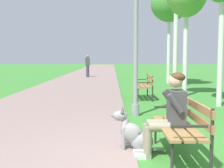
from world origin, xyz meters
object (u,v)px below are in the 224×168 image
pedestrian_distant (86,66)px  birch_tree_sixth (168,4)px  park_bench_near (182,123)px  person_seated_on_near_bench (167,111)px  dog_grey (134,135)px  lamp_post_near (134,29)px  park_bench_mid (143,84)px

pedestrian_distant → birch_tree_sixth: bearing=-43.2°
park_bench_near → birch_tree_sixth: birch_tree_sixth is taller
park_bench_near → person_seated_on_near_bench: size_ratio=1.20×
park_bench_near → birch_tree_sixth: 13.04m
dog_grey → pedestrian_distant: (-2.12, 16.62, 0.58)m
pedestrian_distant → dog_grey: bearing=-82.7°
person_seated_on_near_bench → lamp_post_near: (-0.24, 3.02, 1.47)m
park_bench_mid → dog_grey: 5.88m
pedestrian_distant → park_bench_near: bearing=-80.6°
park_bench_near → pedestrian_distant: size_ratio=0.91×
lamp_post_near → pedestrian_distant: lamp_post_near is taller
dog_grey → birch_tree_sixth: 12.99m
lamp_post_near → birch_tree_sixth: size_ratio=0.76×
park_bench_mid → lamp_post_near: lamp_post_near is taller
person_seated_on_near_bench → birch_tree_sixth: 13.00m
birch_tree_sixth → pedestrian_distant: 7.66m
person_seated_on_near_bench → pedestrian_distant: (-2.59, 16.87, 0.16)m
park_bench_near → birch_tree_sixth: (2.14, 12.26, 3.90)m
person_seated_on_near_bench → birch_tree_sixth: size_ratio=0.23×
park_bench_near → park_bench_mid: size_ratio=1.00×
park_bench_near → park_bench_mid: 6.10m
birch_tree_sixth → dog_grey: bearing=-103.2°
person_seated_on_near_bench → pedestrian_distant: size_ratio=0.76×
park_bench_near → pedestrian_distant: (-2.80, 16.90, 0.33)m
dog_grey → birch_tree_sixth: birch_tree_sixth is taller
dog_grey → park_bench_mid: bearing=82.2°
person_seated_on_near_bench → lamp_post_near: lamp_post_near is taller
birch_tree_sixth → person_seated_on_near_bench: bearing=-100.9°
park_bench_mid → person_seated_on_near_bench: person_seated_on_near_bench is taller
lamp_post_near → pedestrian_distant: 14.10m
park_bench_near → park_bench_mid: (0.12, 6.10, 0.00)m
lamp_post_near → pedestrian_distant: bearing=99.6°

